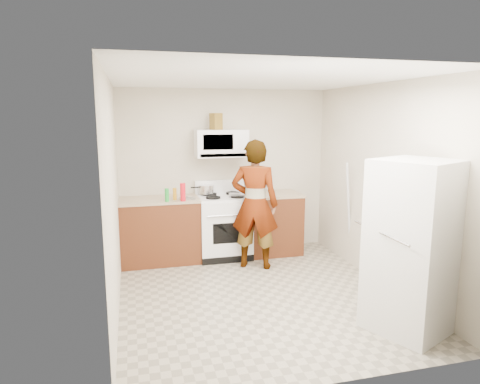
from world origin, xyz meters
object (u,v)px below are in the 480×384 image
object	(u,v)px
gas_range	(223,225)
kettle	(262,186)
saucepan	(207,189)
person	(255,204)
fridge	(412,247)
microwave	(221,143)

from	to	relation	value
gas_range	kettle	size ratio (longest dim) A/B	6.92
saucepan	person	bearing A→B (deg)	-51.56
gas_range	kettle	distance (m)	0.88
gas_range	kettle	xyz separation A→B (m)	(0.66, 0.22, 0.53)
gas_range	person	distance (m)	0.76
fridge	microwave	bearing A→B (deg)	90.64
person	fridge	size ratio (longest dim) A/B	1.06
gas_range	person	bearing A→B (deg)	-59.16
gas_range	kettle	world-z (taller)	gas_range
fridge	kettle	bearing A→B (deg)	78.04
gas_range	fridge	world-z (taller)	fridge
kettle	saucepan	world-z (taller)	kettle
gas_range	fridge	size ratio (longest dim) A/B	0.66
microwave	saucepan	bearing A→B (deg)	175.32
gas_range	person	size ratio (longest dim) A/B	0.63
saucepan	fridge	bearing A→B (deg)	-61.09
kettle	saucepan	bearing A→B (deg)	168.82
person	kettle	world-z (taller)	person
kettle	saucepan	size ratio (longest dim) A/B	0.75
microwave	saucepan	size ratio (longest dim) A/B	3.48
kettle	saucepan	distance (m)	0.89
fridge	kettle	size ratio (longest dim) A/B	10.41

